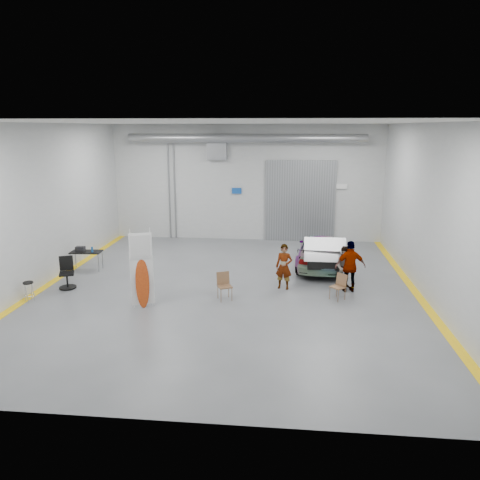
# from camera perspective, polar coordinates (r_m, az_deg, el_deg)

# --- Properties ---
(ground) EXTENTS (16.00, 16.00, 0.00)m
(ground) POSITION_cam_1_polar(r_m,az_deg,el_deg) (17.38, -1.56, -6.05)
(ground) COLOR #5B5D62
(ground) RESTS_ON ground
(room_shell) EXTENTS (14.02, 16.18, 6.01)m
(room_shell) POSITION_cam_1_polar(r_m,az_deg,el_deg) (18.62, -0.03, 8.17)
(room_shell) COLOR #B2B5B6
(room_shell) RESTS_ON ground
(sedan_car) EXTENTS (2.39, 4.85, 1.36)m
(sedan_car) POSITION_cam_1_polar(r_m,az_deg,el_deg) (20.29, 9.78, -1.34)
(sedan_car) COLOR white
(sedan_car) RESTS_ON ground
(person_a) EXTENTS (0.69, 0.53, 1.69)m
(person_a) POSITION_cam_1_polar(r_m,az_deg,el_deg) (17.30, 5.38, -3.25)
(person_a) COLOR #856148
(person_a) RESTS_ON ground
(person_b) EXTENTS (0.85, 0.70, 1.58)m
(person_b) POSITION_cam_1_polar(r_m,az_deg,el_deg) (17.80, 12.71, -3.23)
(person_b) COLOR slate
(person_b) RESTS_ON ground
(person_c) EXTENTS (1.15, 0.60, 1.90)m
(person_c) POSITION_cam_1_polar(r_m,az_deg,el_deg) (17.35, 13.30, -3.16)
(person_c) COLOR brown
(person_c) RESTS_ON ground
(surfboard_display) EXTENTS (0.72, 0.39, 2.68)m
(surfboard_display) POSITION_cam_1_polar(r_m,az_deg,el_deg) (15.73, -12.14, -4.32)
(surfboard_display) COLOR white
(surfboard_display) RESTS_ON ground
(folding_chair_near) EXTENTS (0.59, 0.63, 0.95)m
(folding_chair_near) POSITION_cam_1_polar(r_m,az_deg,el_deg) (16.31, -1.86, -6.29)
(folding_chair_near) COLOR brown
(folding_chair_near) RESTS_ON ground
(folding_chair_far) EXTENTS (0.59, 0.68, 0.90)m
(folding_chair_far) POSITION_cam_1_polar(r_m,az_deg,el_deg) (16.66, 11.79, -6.20)
(folding_chair_far) COLOR brown
(folding_chair_far) RESTS_ON ground
(shop_stool) EXTENTS (0.36, 0.36, 0.70)m
(shop_stool) POSITION_cam_1_polar(r_m,az_deg,el_deg) (17.68, -24.33, -5.77)
(shop_stool) COLOR black
(shop_stool) RESTS_ON ground
(work_table) EXTENTS (1.30, 0.71, 1.03)m
(work_table) POSITION_cam_1_polar(r_m,az_deg,el_deg) (20.55, -18.41, -1.32)
(work_table) COLOR gray
(work_table) RESTS_ON ground
(office_chair) EXTENTS (0.67, 0.70, 1.17)m
(office_chair) POSITION_cam_1_polar(r_m,az_deg,el_deg) (18.54, -20.26, -3.98)
(office_chair) COLOR black
(office_chair) RESTS_ON ground
(trunk_lid) EXTENTS (1.58, 0.96, 0.04)m
(trunk_lid) POSITION_cam_1_polar(r_m,az_deg,el_deg) (18.10, 10.30, -0.91)
(trunk_lid) COLOR silver
(trunk_lid) RESTS_ON sedan_car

